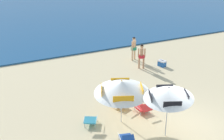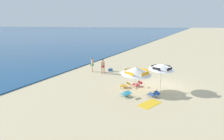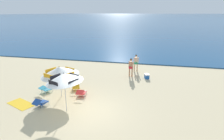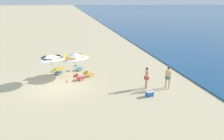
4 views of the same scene
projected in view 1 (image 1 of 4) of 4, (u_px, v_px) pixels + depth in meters
name	position (u px, v px, depth m)	size (l,w,h in m)	color
ground_plane	(183.00, 127.00, 13.90)	(800.00, 800.00, 0.00)	#CCB78C
beach_umbrella_striped_main	(122.00, 87.00, 13.58)	(3.53, 3.54, 2.18)	silver
beach_umbrella_striped_second	(169.00, 93.00, 12.49)	(2.73, 2.71, 2.38)	silver
lounge_chair_under_umbrella	(121.00, 103.00, 15.34)	(0.84, 1.02, 0.52)	gold
lounge_chair_beside_umbrella	(127.00, 139.00, 12.62)	(0.73, 0.99, 0.52)	#1E4799
lounge_chair_facing_sea	(90.00, 120.00, 13.89)	(0.87, 0.99, 0.49)	teal
lounge_chair_spare_folded	(143.00, 108.00, 14.91)	(0.61, 0.91, 0.51)	red
person_standing_near_shore	(134.00, 47.00, 21.20)	(0.45, 0.41, 1.66)	#D8A87F
person_standing_beside	(142.00, 55.00, 19.79)	(0.44, 0.40, 1.64)	tan
cooler_box	(162.00, 63.00, 20.42)	(0.48, 0.57, 0.43)	#1E56A8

